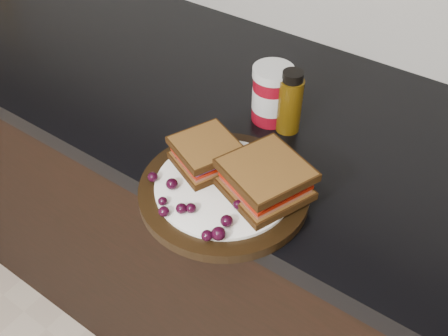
# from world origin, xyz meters

# --- Properties ---
(base_cabinets) EXTENTS (3.96, 0.58, 0.86)m
(base_cabinets) POSITION_xyz_m (0.00, 1.70, 0.43)
(base_cabinets) COLOR black
(base_cabinets) RESTS_ON ground_plane
(countertop) EXTENTS (3.98, 0.60, 0.04)m
(countertop) POSITION_xyz_m (0.00, 1.70, 0.88)
(countertop) COLOR black
(countertop) RESTS_ON base_cabinets
(plate) EXTENTS (0.28, 0.28, 0.02)m
(plate) POSITION_xyz_m (0.18, 1.46, 0.91)
(plate) COLOR black
(plate) RESTS_ON countertop
(sandwich_left) EXTENTS (0.13, 0.13, 0.05)m
(sandwich_left) POSITION_xyz_m (0.12, 1.48, 0.95)
(sandwich_left) COLOR brown
(sandwich_left) RESTS_ON plate
(sandwich_right) EXTENTS (0.16, 0.16, 0.05)m
(sandwich_right) POSITION_xyz_m (0.24, 1.48, 0.95)
(sandwich_right) COLOR brown
(sandwich_right) RESTS_ON plate
(grape_0) EXTENTS (0.02, 0.02, 0.02)m
(grape_0) POSITION_xyz_m (0.08, 1.40, 0.93)
(grape_0) COLOR black
(grape_0) RESTS_ON plate
(grape_1) EXTENTS (0.02, 0.02, 0.02)m
(grape_1) POSITION_xyz_m (0.11, 1.40, 0.93)
(grape_1) COLOR black
(grape_1) RESTS_ON plate
(grape_2) EXTENTS (0.01, 0.01, 0.01)m
(grape_2) POSITION_xyz_m (0.13, 1.37, 0.93)
(grape_2) COLOR black
(grape_2) RESTS_ON plate
(grape_3) EXTENTS (0.02, 0.02, 0.02)m
(grape_3) POSITION_xyz_m (0.14, 1.35, 0.93)
(grape_3) COLOR black
(grape_3) RESTS_ON plate
(grape_4) EXTENTS (0.02, 0.02, 0.02)m
(grape_4) POSITION_xyz_m (0.16, 1.37, 0.93)
(grape_4) COLOR black
(grape_4) RESTS_ON plate
(grape_5) EXTENTS (0.02, 0.02, 0.02)m
(grape_5) POSITION_xyz_m (0.17, 1.38, 0.93)
(grape_5) COLOR black
(grape_5) RESTS_ON plate
(grape_6) EXTENTS (0.02, 0.02, 0.02)m
(grape_6) POSITION_xyz_m (0.22, 1.35, 0.93)
(grape_6) COLOR black
(grape_6) RESTS_ON plate
(grape_7) EXTENTS (0.02, 0.02, 0.02)m
(grape_7) POSITION_xyz_m (0.24, 1.36, 0.93)
(grape_7) COLOR black
(grape_7) RESTS_ON plate
(grape_8) EXTENTS (0.02, 0.02, 0.02)m
(grape_8) POSITION_xyz_m (0.23, 1.39, 0.93)
(grape_8) COLOR black
(grape_8) RESTS_ON plate
(grape_9) EXTENTS (0.02, 0.02, 0.02)m
(grape_9) POSITION_xyz_m (0.23, 1.43, 0.93)
(grape_9) COLOR black
(grape_9) RESTS_ON plate
(grape_10) EXTENTS (0.02, 0.02, 0.02)m
(grape_10) POSITION_xyz_m (0.26, 1.45, 0.93)
(grape_10) COLOR black
(grape_10) RESTS_ON plate
(grape_11) EXTENTS (0.02, 0.02, 0.02)m
(grape_11) POSITION_xyz_m (0.25, 1.45, 0.93)
(grape_11) COLOR black
(grape_11) RESTS_ON plate
(grape_12) EXTENTS (0.02, 0.02, 0.02)m
(grape_12) POSITION_xyz_m (0.26, 1.49, 0.93)
(grape_12) COLOR black
(grape_12) RESTS_ON plate
(grape_13) EXTENTS (0.02, 0.02, 0.02)m
(grape_13) POSITION_xyz_m (0.23, 1.51, 0.93)
(grape_13) COLOR black
(grape_13) RESTS_ON plate
(grape_14) EXTENTS (0.02, 0.02, 0.02)m
(grape_14) POSITION_xyz_m (0.11, 1.51, 0.93)
(grape_14) COLOR black
(grape_14) RESTS_ON plate
(grape_15) EXTENTS (0.02, 0.02, 0.02)m
(grape_15) POSITION_xyz_m (0.12, 1.49, 0.93)
(grape_15) COLOR black
(grape_15) RESTS_ON plate
(grape_16) EXTENTS (0.02, 0.02, 0.02)m
(grape_16) POSITION_xyz_m (0.09, 1.46, 0.93)
(grape_16) COLOR black
(grape_16) RESTS_ON plate
(grape_17) EXTENTS (0.02, 0.02, 0.02)m
(grape_17) POSITION_xyz_m (0.10, 1.45, 0.93)
(grape_17) COLOR black
(grape_17) RESTS_ON plate
(grape_18) EXTENTS (0.02, 0.02, 0.02)m
(grape_18) POSITION_xyz_m (0.10, 1.50, 0.93)
(grape_18) COLOR black
(grape_18) RESTS_ON plate
(grape_19) EXTENTS (0.02, 0.02, 0.02)m
(grape_19) POSITION_xyz_m (0.11, 1.49, 0.93)
(grape_19) COLOR black
(grape_19) RESTS_ON plate
(grape_20) EXTENTS (0.02, 0.02, 0.01)m
(grape_20) POSITION_xyz_m (0.11, 1.45, 0.93)
(grape_20) COLOR black
(grape_20) RESTS_ON plate
(condiment_jar) EXTENTS (0.09, 0.09, 0.11)m
(condiment_jar) POSITION_xyz_m (0.13, 1.68, 0.96)
(condiment_jar) COLOR maroon
(condiment_jar) RESTS_ON countertop
(oil_bottle) EXTENTS (0.05, 0.05, 0.13)m
(oil_bottle) POSITION_xyz_m (0.18, 1.67, 0.96)
(oil_bottle) COLOR #4C3307
(oil_bottle) RESTS_ON countertop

